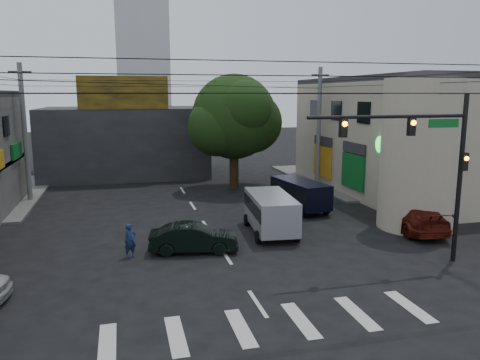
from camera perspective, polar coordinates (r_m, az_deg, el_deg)
name	(u,v)px	position (r m, az deg, el deg)	size (l,w,h in m)	color
ground	(237,272)	(19.47, -0.39, -11.20)	(160.00, 160.00, 0.00)	black
sidewalk_far_right	(388,177)	(42.60, 17.56, 0.33)	(16.00, 16.00, 0.15)	#514F4C
building_right	(427,137)	(38.00, 21.85, 4.88)	(14.00, 18.00, 8.00)	#9F977E
corner_column	(419,155)	(26.66, 20.99, 2.89)	(4.00, 4.00, 8.00)	#9F977E
building_far	(125,141)	(43.77, -13.85, 4.64)	(14.00, 10.00, 6.00)	#232326
billboard	(123,93)	(38.67, -14.04, 10.30)	(7.00, 0.30, 2.60)	olive
tower_distant	(140,8)	(88.92, -12.04, 19.79)	(9.00, 9.00, 44.00)	silver
street_tree	(234,117)	(35.60, -0.75, 7.68)	(6.40, 6.40, 8.70)	black
traffic_gantry	(427,152)	(20.69, 21.88, 3.17)	(7.10, 0.35, 7.20)	black
utility_pole_far_left	(25,134)	(34.22, -24.74, 5.15)	(0.32, 0.32, 9.20)	#59595B
utility_pole_far_right	(319,128)	(36.80, 9.57, 6.26)	(0.32, 0.32, 9.20)	#59595B
dark_sedan	(194,238)	(21.74, -5.67, -7.05)	(4.20, 2.03, 1.33)	black
maroon_sedan	(412,216)	(26.62, 20.18, -4.16)	(2.88, 5.55, 1.54)	#52130B
silver_minivan	(271,214)	(24.47, 3.76, -4.18)	(2.38, 4.87, 2.03)	#9A9BA1
navy_van	(300,195)	(29.51, 7.32, -1.88)	(2.49, 4.89, 1.87)	black
traffic_officer	(130,241)	(21.44, -13.25, -7.23)	(0.66, 0.56, 1.55)	#142548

